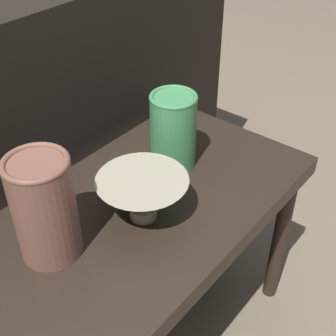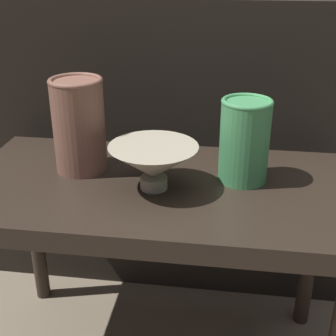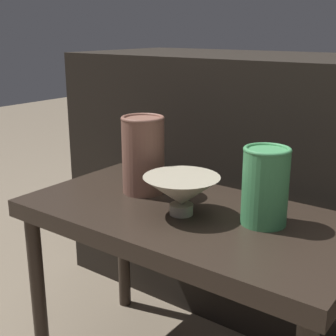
{
  "view_description": "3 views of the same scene",
  "coord_description": "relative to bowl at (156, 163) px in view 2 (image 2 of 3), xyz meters",
  "views": [
    {
      "loc": [
        -0.46,
        -0.45,
        1.03
      ],
      "look_at": [
        0.04,
        -0.05,
        0.54
      ],
      "focal_mm": 50.0,
      "sensor_mm": 36.0,
      "label": 1
    },
    {
      "loc": [
        0.13,
        -0.79,
        0.85
      ],
      "look_at": [
        0.03,
        -0.04,
        0.5
      ],
      "focal_mm": 50.0,
      "sensor_mm": 36.0,
      "label": 2
    },
    {
      "loc": [
        0.54,
        -0.79,
        0.83
      ],
      "look_at": [
        -0.02,
        -0.05,
        0.55
      ],
      "focal_mm": 50.0,
      "sensor_mm": 36.0,
      "label": 3
    }
  ],
  "objects": [
    {
      "name": "vase_colorful_right",
      "position": [
        0.16,
        0.06,
        0.03
      ],
      "size": [
        0.1,
        0.1,
        0.16
      ],
      "color": "#47995B",
      "rests_on": "table"
    },
    {
      "name": "couch_backdrop",
      "position": [
        -0.0,
        0.51,
        -0.12
      ],
      "size": [
        1.29,
        0.5,
        0.75
      ],
      "color": "black",
      "rests_on": "ground_plane"
    },
    {
      "name": "vase_textured_left",
      "position": [
        -0.16,
        0.06,
        0.04
      ],
      "size": [
        0.1,
        0.1,
        0.19
      ],
      "color": "brown",
      "rests_on": "table"
    },
    {
      "name": "bowl",
      "position": [
        0.0,
        0.0,
        0.0
      ],
      "size": [
        0.16,
        0.16,
        0.08
      ],
      "color": "#B2A88E",
      "rests_on": "table"
    },
    {
      "name": "table",
      "position": [
        -0.0,
        0.02,
        -0.11
      ],
      "size": [
        0.75,
        0.39,
        0.44
      ],
      "color": "#2D231C",
      "rests_on": "ground_plane"
    }
  ]
}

